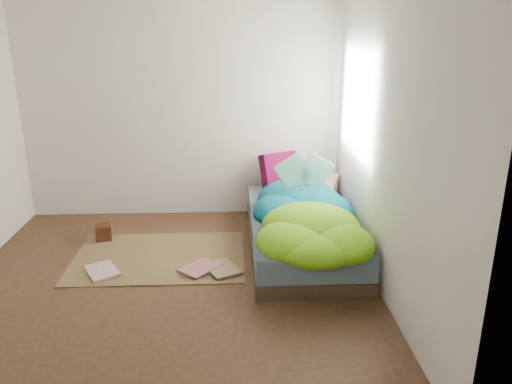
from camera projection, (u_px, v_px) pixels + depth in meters
ground at (168, 286)px, 4.20m from camera, size 3.50×3.50×0.00m
room_walls at (158, 91)px, 3.70m from camera, size 3.54×3.54×2.62m
bed at (301, 231)px, 4.88m from camera, size 1.00×2.00×0.34m
duvet at (306, 206)px, 4.57m from camera, size 0.96×1.84×0.34m
rug at (159, 257)px, 4.71m from camera, size 1.60×1.10×0.01m
pillow_floral at (307, 184)px, 5.53m from camera, size 0.74×0.60×0.14m
pillow_magenta at (280, 171)px, 5.53m from camera, size 0.43×0.31×0.42m
open_book at (305, 162)px, 4.84m from camera, size 0.48×0.16×0.29m
wooden_box at (104, 232)px, 5.07m from camera, size 0.19×0.19×0.15m
floor_book_a at (88, 274)px, 4.34m from camera, size 0.37×0.41×0.03m
floor_book_b at (190, 264)px, 4.52m from camera, size 0.40×0.41×0.03m
floor_book_c at (209, 272)px, 4.39m from camera, size 0.37×0.41×0.03m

